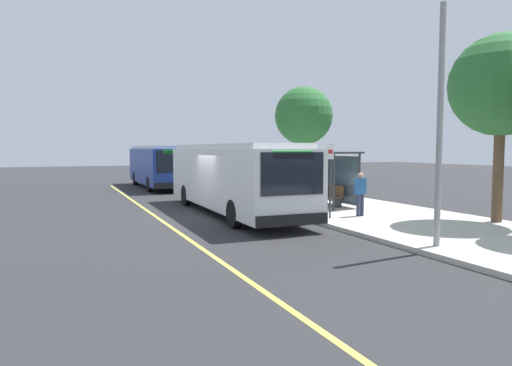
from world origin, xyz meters
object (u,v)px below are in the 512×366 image
at_px(waiting_bench, 330,195).
at_px(route_sign_post, 330,170).
at_px(transit_bus_main, 232,176).
at_px(pedestrian_commuter, 360,191).
at_px(transit_bus_second, 158,165).

distance_m(waiting_bench, route_sign_post, 4.07).
distance_m(transit_bus_main, route_sign_post, 4.50).
bearing_deg(waiting_bench, pedestrian_commuter, -12.33).
bearing_deg(transit_bus_main, waiting_bench, 84.64).
relative_size(transit_bus_second, route_sign_post, 3.63).
bearing_deg(pedestrian_commuter, transit_bus_second, -166.79).
distance_m(transit_bus_second, route_sign_post, 18.18).
relative_size(transit_bus_main, waiting_bench, 7.22).
height_order(transit_bus_main, transit_bus_second, same).
bearing_deg(route_sign_post, transit_bus_main, -145.04).
bearing_deg(route_sign_post, waiting_bench, 147.40).
distance_m(route_sign_post, pedestrian_commuter, 1.60).
xyz_separation_m(waiting_bench, route_sign_post, (3.24, -2.07, 1.32)).
bearing_deg(pedestrian_commuter, route_sign_post, -91.00).
height_order(waiting_bench, pedestrian_commuter, pedestrian_commuter).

